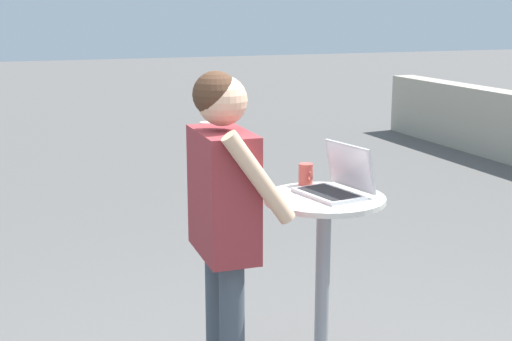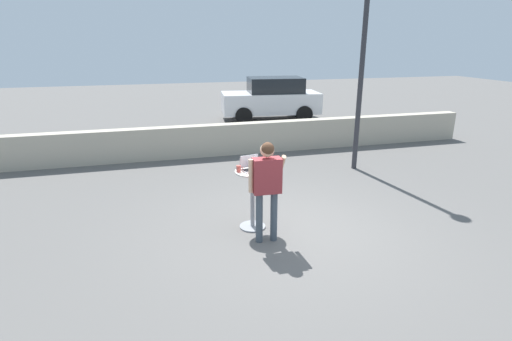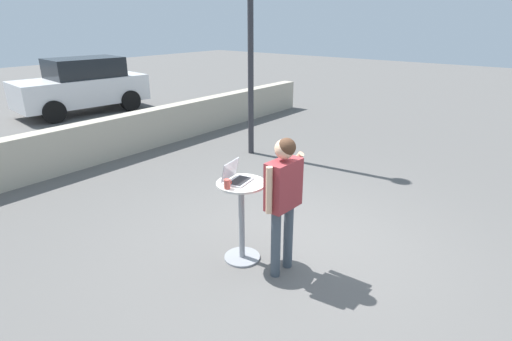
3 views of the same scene
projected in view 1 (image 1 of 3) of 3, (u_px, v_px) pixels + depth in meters
cafe_table at (323, 278)px, 3.44m from camera, size 0.58×0.58×1.01m
laptop at (337, 183)px, 3.37m from camera, size 0.37×0.32×0.24m
coffee_mug at (306, 175)px, 3.54m from camera, size 0.11×0.07×0.11m
standing_person at (223, 208)px, 3.08m from camera, size 0.58×0.35×1.62m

